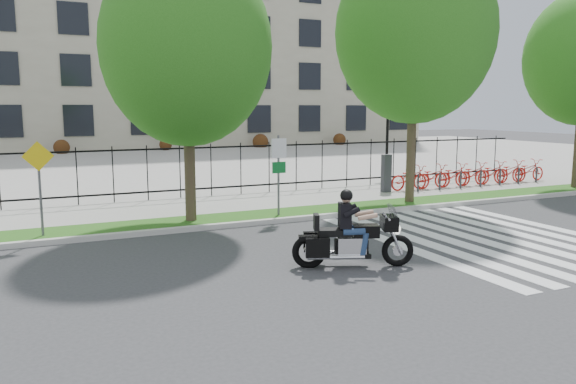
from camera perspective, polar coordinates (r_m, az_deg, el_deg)
name	(u,v)px	position (r m, az deg, el deg)	size (l,w,h in m)	color
ground	(329,257)	(13.37, 4.23, -6.59)	(120.00, 120.00, 0.00)	#323234
curb	(263,222)	(16.95, -2.58, -3.06)	(60.00, 0.20, 0.15)	#B8B6AD
grass_verge	(252,217)	(17.72, -3.63, -2.56)	(60.00, 1.50, 0.15)	#255014
sidewalk	(227,205)	(20.03, -6.26, -1.30)	(60.00, 3.50, 0.15)	gray
plaza	(137,162)	(36.95, -15.13, 2.94)	(80.00, 34.00, 0.10)	gray
crosswalk_stripes	(484,237)	(16.23, 19.30, -4.32)	(5.70, 8.00, 0.01)	silver
iron_fence	(211,170)	(21.53, -7.81, 2.25)	(30.00, 0.06, 2.00)	black
office_building	(93,37)	(56.88, -19.18, 14.65)	(60.00, 21.90, 20.15)	#9C957E
lamp_post_right	(388,113)	(28.42, 10.11, 7.87)	(1.06, 0.70, 4.25)	black
street_tree_1	(187,48)	(16.86, -10.26, 14.23)	(4.94, 4.94, 7.89)	#3B2E20
street_tree_2	(415,32)	(20.57, 12.76, 15.57)	(5.50, 5.50, 9.09)	#3B2E20
bike_share_station	(471,174)	(25.51, 18.13, 1.77)	(8.93, 0.87, 1.50)	#2D2D33
sign_pole_regulatory	(279,165)	(17.43, -0.95, 2.80)	(0.50, 0.09, 2.50)	#59595B
sign_pole_warning	(39,176)	(15.92, -23.96, 1.52)	(0.78, 0.09, 2.49)	#59595B
motorcycle_rider	(353,236)	(12.45, 6.58, -4.46)	(2.56, 1.39, 2.09)	black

